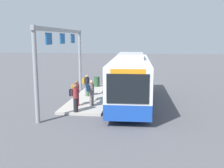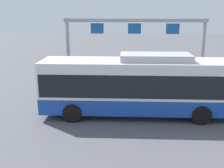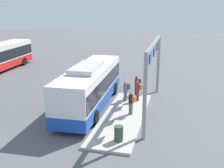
{
  "view_description": "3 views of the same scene",
  "coord_description": "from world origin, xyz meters",
  "views": [
    {
      "loc": [
        18.22,
        1.07,
        4.54
      ],
      "look_at": [
        1.07,
        -1.15,
        1.53
      ],
      "focal_mm": 42.43,
      "sensor_mm": 36.0,
      "label": 1
    },
    {
      "loc": [
        0.32,
        14.56,
        5.63
      ],
      "look_at": [
        1.63,
        -1.28,
        1.42
      ],
      "focal_mm": 43.9,
      "sensor_mm": 36.0,
      "label": 2
    },
    {
      "loc": [
        -19.27,
        -6.42,
        7.71
      ],
      "look_at": [
        2.49,
        -1.09,
        1.21
      ],
      "focal_mm": 44.48,
      "sensor_mm": 36.0,
      "label": 3
    }
  ],
  "objects": [
    {
      "name": "bus_main",
      "position": [
        -0.01,
        -0.0,
        1.81
      ],
      "size": [
        10.79,
        2.97,
        3.46
      ],
      "rotation": [
        0.0,
        0.0,
        0.04
      ],
      "color": "#1947AD",
      "rests_on": "ground"
    },
    {
      "name": "person_waiting_mid",
      "position": [
        1.57,
        -2.47,
        1.05
      ],
      "size": [
        0.49,
        0.6,
        1.67
      ],
      "rotation": [
        0.0,
        0.0,
        1.98
      ],
      "color": "slate",
      "rests_on": "platform_curb"
    },
    {
      "name": "person_waiting_far",
      "position": [
        -1.13,
        -3.37,
        1.05
      ],
      "size": [
        0.45,
        0.59,
        1.67
      ],
      "rotation": [
        0.0,
        0.0,
        1.27
      ],
      "color": "#476B4C",
      "rests_on": "platform_curb"
    },
    {
      "name": "platform_curb",
      "position": [
        -1.51,
        -2.9,
        0.08
      ],
      "size": [
        10.0,
        2.8,
        0.16
      ],
      "primitive_type": "cube",
      "color": "#B2ADA3",
      "rests_on": "ground"
    },
    {
      "name": "ground_plane",
      "position": [
        0.0,
        0.0,
        0.0
      ],
      "size": [
        120.0,
        120.0,
        0.0
      ],
      "primitive_type": "plane",
      "color": "#56565B"
    },
    {
      "name": "trash_bin",
      "position": [
        -5.25,
        -3.38,
        0.61
      ],
      "size": [
        0.52,
        0.52,
        0.9
      ],
      "primitive_type": "cylinder",
      "color": "#2D5133",
      "rests_on": "platform_curb"
    },
    {
      "name": "person_boarding",
      "position": [
        3.26,
        -3.08,
        1.05
      ],
      "size": [
        0.38,
        0.55,
        1.67
      ],
      "rotation": [
        0.0,
        0.0,
        1.45
      ],
      "color": "black",
      "rests_on": "platform_curb"
    },
    {
      "name": "platform_sign_gantry",
      "position": [
        0.35,
        -4.69,
        3.78
      ],
      "size": [
        9.84,
        0.24,
        5.2
      ],
      "color": "gray",
      "rests_on": "ground"
    },
    {
      "name": "person_waiting_near",
      "position": [
        1.82,
        -3.4,
        1.05
      ],
      "size": [
        0.38,
        0.56,
        1.67
      ],
      "rotation": [
        0.0,
        0.0,
        1.71
      ],
      "color": "maroon",
      "rests_on": "platform_curb"
    }
  ]
}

